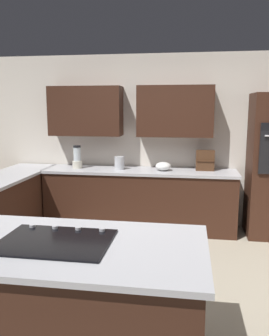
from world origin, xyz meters
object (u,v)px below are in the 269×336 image
object	(u,v)px
cooktop	(55,241)
spice_rack	(205,160)
blender	(77,158)
kettle	(120,163)
mixing_bowl	(163,166)

from	to	relation	value
cooktop	spice_rack	bearing A→B (deg)	-110.79
spice_rack	cooktop	bearing A→B (deg)	69.21
blender	spice_rack	xyz separation A→B (m)	(-1.90, -0.08, 0.00)
spice_rack	kettle	distance (m)	1.25
cooktop	kettle	size ratio (longest dim) A/B	3.96
mixing_bowl	kettle	distance (m)	0.65
blender	mixing_bowl	world-z (taller)	blender
blender	kettle	size ratio (longest dim) A/B	1.79
kettle	blender	bearing A→B (deg)	0.00
kettle	cooktop	bearing A→B (deg)	92.54
cooktop	spice_rack	world-z (taller)	spice_rack
mixing_bowl	spice_rack	distance (m)	0.61
kettle	mixing_bowl	bearing A→B (deg)	180.00
spice_rack	kettle	xyz separation A→B (m)	(1.25, 0.08, -0.05)
cooktop	mixing_bowl	bearing A→B (deg)	-100.31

